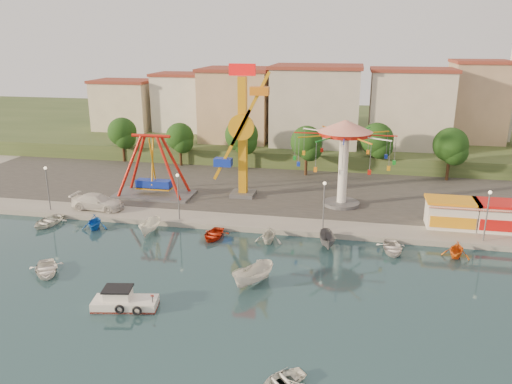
% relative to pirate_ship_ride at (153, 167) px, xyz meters
% --- Properties ---
extents(ground, '(200.00, 200.00, 0.00)m').
position_rel_pirate_ship_ride_xyz_m(ground, '(14.05, -20.57, -4.39)').
color(ground, '#132C34').
rests_on(ground, ground).
extents(quay_deck, '(200.00, 100.00, 0.60)m').
position_rel_pirate_ship_ride_xyz_m(quay_deck, '(14.05, 41.43, -4.09)').
color(quay_deck, '#9E998E').
rests_on(quay_deck, ground).
extents(asphalt_pad, '(90.00, 28.00, 0.01)m').
position_rel_pirate_ship_ride_xyz_m(asphalt_pad, '(14.05, 9.43, -3.79)').
color(asphalt_pad, '#4C4944').
rests_on(asphalt_pad, quay_deck).
extents(hill_terrace, '(200.00, 60.00, 3.00)m').
position_rel_pirate_ship_ride_xyz_m(hill_terrace, '(14.05, 46.43, -2.89)').
color(hill_terrace, '#384C26').
rests_on(hill_terrace, ground).
extents(pirate_ship_ride, '(10.00, 5.00, 8.00)m').
position_rel_pirate_ship_ride_xyz_m(pirate_ship_ride, '(0.00, 0.00, 0.00)').
color(pirate_ship_ride, '#59595E').
rests_on(pirate_ship_ride, quay_deck).
extents(kamikaze_tower, '(5.23, 3.10, 16.50)m').
position_rel_pirate_ship_ride_xyz_m(kamikaze_tower, '(11.44, 1.97, 4.16)').
color(kamikaze_tower, '#59595E').
rests_on(kamikaze_tower, quay_deck).
extents(wave_swinger, '(11.60, 11.60, 10.40)m').
position_rel_pirate_ship_ride_xyz_m(wave_swinger, '(23.69, 0.95, 3.80)').
color(wave_swinger, '#59595E').
rests_on(wave_swinger, quay_deck).
extents(booth_left, '(5.40, 3.78, 3.08)m').
position_rel_pirate_ship_ride_xyz_m(booth_left, '(35.39, -4.09, -2.23)').
color(booth_left, white).
rests_on(booth_left, quay_deck).
extents(booth_mid, '(5.40, 3.78, 3.08)m').
position_rel_pirate_ship_ride_xyz_m(booth_mid, '(40.31, -4.09, -2.23)').
color(booth_mid, white).
rests_on(booth_mid, quay_deck).
extents(lamp_post_0, '(0.14, 0.14, 5.00)m').
position_rel_pirate_ship_ride_xyz_m(lamp_post_0, '(-9.95, -7.57, -1.29)').
color(lamp_post_0, '#59595E').
rests_on(lamp_post_0, quay_deck).
extents(lamp_post_1, '(0.14, 0.14, 5.00)m').
position_rel_pirate_ship_ride_xyz_m(lamp_post_1, '(6.05, -7.57, -1.29)').
color(lamp_post_1, '#59595E').
rests_on(lamp_post_1, quay_deck).
extents(lamp_post_2, '(0.14, 0.14, 5.00)m').
position_rel_pirate_ship_ride_xyz_m(lamp_post_2, '(22.05, -7.57, -1.29)').
color(lamp_post_2, '#59595E').
rests_on(lamp_post_2, quay_deck).
extents(lamp_post_3, '(0.14, 0.14, 5.00)m').
position_rel_pirate_ship_ride_xyz_m(lamp_post_3, '(38.05, -7.57, -1.29)').
color(lamp_post_3, '#59595E').
rests_on(lamp_post_3, quay_deck).
extents(tree_0, '(4.60, 4.60, 7.19)m').
position_rel_pirate_ship_ride_xyz_m(tree_0, '(-11.95, 16.40, 1.08)').
color(tree_0, '#382314').
rests_on(tree_0, quay_deck).
extents(tree_1, '(4.35, 4.35, 6.80)m').
position_rel_pirate_ship_ride_xyz_m(tree_1, '(-1.95, 15.67, 0.81)').
color(tree_1, '#382314').
rests_on(tree_1, quay_deck).
extents(tree_2, '(5.02, 5.02, 7.85)m').
position_rel_pirate_ship_ride_xyz_m(tree_2, '(8.05, 15.24, 1.52)').
color(tree_2, '#382314').
rests_on(tree_2, quay_deck).
extents(tree_3, '(4.68, 4.68, 7.32)m').
position_rel_pirate_ship_ride_xyz_m(tree_3, '(18.05, 13.79, 1.16)').
color(tree_3, '#382314').
rests_on(tree_3, quay_deck).
extents(tree_4, '(4.86, 4.86, 7.60)m').
position_rel_pirate_ship_ride_xyz_m(tree_4, '(28.05, 16.78, 1.35)').
color(tree_4, '#382314').
rests_on(tree_4, quay_deck).
extents(tree_5, '(4.83, 4.83, 7.54)m').
position_rel_pirate_ship_ride_xyz_m(tree_5, '(38.05, 14.96, 1.31)').
color(tree_5, '#382314').
rests_on(tree_5, quay_deck).
extents(building_0, '(9.26, 9.53, 11.87)m').
position_rel_pirate_ship_ride_xyz_m(building_0, '(-19.32, 25.49, 4.54)').
color(building_0, beige).
rests_on(building_0, hill_terrace).
extents(building_1, '(12.33, 9.01, 8.63)m').
position_rel_pirate_ship_ride_xyz_m(building_1, '(-7.27, 30.81, 2.92)').
color(building_1, silver).
rests_on(building_1, hill_terrace).
extents(building_2, '(11.95, 9.28, 11.23)m').
position_rel_pirate_ship_ride_xyz_m(building_2, '(5.87, 31.39, 4.22)').
color(building_2, tan).
rests_on(building_2, hill_terrace).
extents(building_3, '(12.59, 10.50, 9.20)m').
position_rel_pirate_ship_ride_xyz_m(building_3, '(19.66, 28.23, 3.20)').
color(building_3, beige).
rests_on(building_3, hill_terrace).
extents(building_4, '(10.75, 9.23, 9.24)m').
position_rel_pirate_ship_ride_xyz_m(building_4, '(33.12, 31.63, 3.22)').
color(building_4, beige).
rests_on(building_4, hill_terrace).
extents(building_5, '(12.77, 10.96, 11.21)m').
position_rel_pirate_ship_ride_xyz_m(building_5, '(46.42, 29.76, 4.21)').
color(building_5, tan).
rests_on(building_5, hill_terrace).
extents(cabin_motorboat, '(5.21, 2.73, 1.74)m').
position_rel_pirate_ship_ride_xyz_m(cabin_motorboat, '(7.92, -25.65, -3.93)').
color(cabin_motorboat, white).
rests_on(cabin_motorboat, ground).
extents(rowboat_a, '(4.66, 5.01, 0.84)m').
position_rel_pirate_ship_ride_xyz_m(rowboat_a, '(-1.44, -21.57, -3.97)').
color(rowboat_a, white).
rests_on(rowboat_a, ground).
extents(rowboat_b, '(3.68, 3.60, 0.62)m').
position_rel_pirate_ship_ride_xyz_m(rowboat_b, '(21.33, -32.08, -4.08)').
color(rowboat_b, white).
rests_on(rowboat_b, ground).
extents(skiff, '(3.90, 4.82, 1.78)m').
position_rel_pirate_ship_ride_xyz_m(skiff, '(17.06, -20.06, -3.51)').
color(skiff, silver).
rests_on(skiff, ground).
extents(van, '(6.30, 2.75, 1.80)m').
position_rel_pirate_ship_ride_xyz_m(van, '(-4.59, -6.17, -2.89)').
color(van, silver).
rests_on(van, quay_deck).
extents(moored_boat_0, '(3.47, 4.54, 0.88)m').
position_rel_pirate_ship_ride_xyz_m(moored_boat_0, '(-8.33, -10.77, -3.96)').
color(moored_boat_0, silver).
rests_on(moored_boat_0, ground).
extents(moored_boat_1, '(3.48, 3.78, 1.66)m').
position_rel_pirate_ship_ride_xyz_m(moored_boat_1, '(-2.57, -10.77, -3.56)').
color(moored_boat_1, blue).
rests_on(moored_boat_1, ground).
extents(moored_boat_2, '(1.71, 3.96, 1.50)m').
position_rel_pirate_ship_ride_xyz_m(moored_boat_2, '(3.88, -10.77, -3.65)').
color(moored_boat_2, white).
rests_on(moored_boat_2, ground).
extents(moored_boat_3, '(3.01, 4.00, 0.78)m').
position_rel_pirate_ship_ride_xyz_m(moored_boat_3, '(10.89, -10.77, -4.00)').
color(moored_boat_3, red).
rests_on(moored_boat_3, ground).
extents(moored_boat_4, '(2.91, 3.33, 1.69)m').
position_rel_pirate_ship_ride_xyz_m(moored_boat_4, '(16.79, -10.77, -3.55)').
color(moored_boat_4, silver).
rests_on(moored_boat_4, ground).
extents(moored_boat_5, '(2.03, 4.04, 1.49)m').
position_rel_pirate_ship_ride_xyz_m(moored_boat_5, '(22.72, -10.77, -3.65)').
color(moored_boat_5, slate).
rests_on(moored_boat_5, ground).
extents(moored_boat_6, '(3.10, 4.15, 0.82)m').
position_rel_pirate_ship_ride_xyz_m(moored_boat_6, '(29.05, -10.77, -3.98)').
color(moored_boat_6, silver).
rests_on(moored_boat_6, ground).
extents(moored_boat_7, '(3.38, 3.66, 1.59)m').
position_rel_pirate_ship_ride_xyz_m(moored_boat_7, '(34.97, -10.77, -3.60)').
color(moored_boat_7, orange).
rests_on(moored_boat_7, ground).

